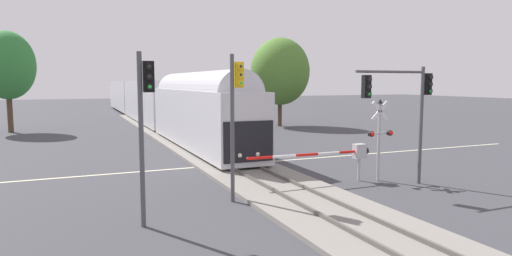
{
  "coord_description": "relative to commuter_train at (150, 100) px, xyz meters",
  "views": [
    {
      "loc": [
        -8.42,
        -23.55,
        4.77
      ],
      "look_at": [
        1.83,
        0.61,
        2.0
      ],
      "focal_mm": 30.72,
      "sensor_mm": 36.0,
      "label": 1
    }
  ],
  "objects": [
    {
      "name": "railway_track",
      "position": [
        -0.0,
        -27.7,
        -2.64
      ],
      "size": [
        4.4,
        80.0,
        0.32
      ],
      "color": "gray",
      "rests_on": "ground"
    },
    {
      "name": "road_centre_stripe",
      "position": [
        -0.0,
        -27.7,
        -2.73
      ],
      "size": [
        44.0,
        0.2,
        0.01
      ],
      "color": "beige",
      "rests_on": "ground"
    },
    {
      "name": "ground_plane",
      "position": [
        -0.0,
        -27.7,
        -2.73
      ],
      "size": [
        220.0,
        220.0,
        0.0
      ],
      "primitive_type": "plane",
      "color": "#3D3D42"
    },
    {
      "name": "traffic_signal_near_right",
      "position": [
        5.52,
        -35.64,
        1.37
      ],
      "size": [
        4.16,
        0.38,
        5.47
      ],
      "color": "#4C4C51",
      "rests_on": "ground"
    },
    {
      "name": "crossing_signal_mast",
      "position": [
        5.18,
        -34.39,
        -0.31
      ],
      "size": [
        1.36,
        0.44,
        3.97
      ],
      "color": "#B2B2B7",
      "rests_on": "ground"
    },
    {
      "name": "pine_left_background",
      "position": [
        -13.72,
        -4.21,
        3.56
      ],
      "size": [
        4.95,
        4.95,
        9.51
      ],
      "color": "#4C3828",
      "rests_on": "ground"
    },
    {
      "name": "traffic_signal_near_left",
      "position": [
        -6.23,
        -36.88,
        1.1
      ],
      "size": [
        0.53,
        0.38,
        5.74
      ],
      "color": "#4C4C51",
      "rests_on": "ground"
    },
    {
      "name": "oak_far_right",
      "position": [
        12.37,
        -8.86,
        3.14
      ],
      "size": [
        6.32,
        6.32,
        9.47
      ],
      "color": "#4C3828",
      "rests_on": "ground"
    },
    {
      "name": "crossing_gate_near",
      "position": [
        3.51,
        -34.04,
        -1.34
      ],
      "size": [
        6.39,
        0.4,
        1.8
      ],
      "color": "#B7B7BC",
      "rests_on": "ground"
    },
    {
      "name": "traffic_signal_median",
      "position": [
        -2.47,
        -35.18,
        1.17
      ],
      "size": [
        0.53,
        0.38,
        5.84
      ],
      "color": "#4C4C51",
      "rests_on": "ground"
    },
    {
      "name": "commuter_train",
      "position": [
        0.0,
        0.0,
        0.0
      ],
      "size": [
        3.04,
        65.09,
        5.16
      ],
      "color": "silver",
      "rests_on": "railway_track"
    }
  ]
}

